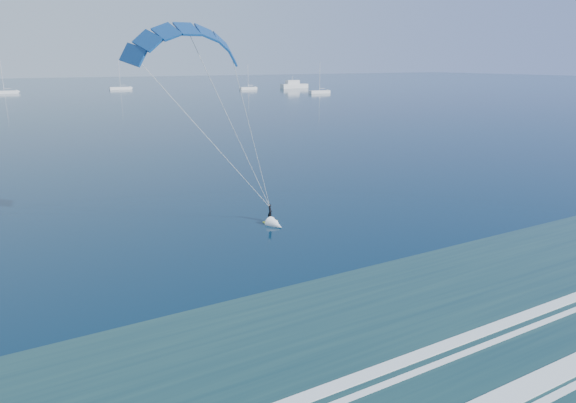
# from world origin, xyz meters

# --- Properties ---
(kitesurfer_rig) EXTENTS (14.36, 7.86, 16.36)m
(kitesurfer_rig) POSITION_xyz_m (0.79, 27.76, 8.31)
(kitesurfer_rig) COLOR #DBEE1C
(kitesurfer_rig) RESTS_ON ground
(motor_yacht) EXTENTS (13.94, 3.72, 5.90)m
(motor_yacht) POSITION_xyz_m (117.25, 216.57, 1.52)
(motor_yacht) COLOR silver
(motor_yacht) RESTS_ON ground
(sailboat_1) EXTENTS (10.26, 2.40, 13.62)m
(sailboat_1) POSITION_xyz_m (-7.74, 238.63, 0.69)
(sailboat_1) COLOR silver
(sailboat_1) RESTS_ON ground
(sailboat_2) EXTENTS (9.96, 2.40, 13.37)m
(sailboat_2) POSITION_xyz_m (40.60, 246.56, 0.69)
(sailboat_2) COLOR silver
(sailboat_2) RESTS_ON ground
(sailboat_3) EXTENTS (8.19, 2.40, 11.26)m
(sailboat_3) POSITION_xyz_m (92.26, 216.12, 0.68)
(sailboat_3) COLOR silver
(sailboat_3) RESTS_ON ground
(sailboat_4) EXTENTS (9.26, 2.40, 12.47)m
(sailboat_4) POSITION_xyz_m (105.45, 175.65, 0.69)
(sailboat_4) COLOR silver
(sailboat_4) RESTS_ON ground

